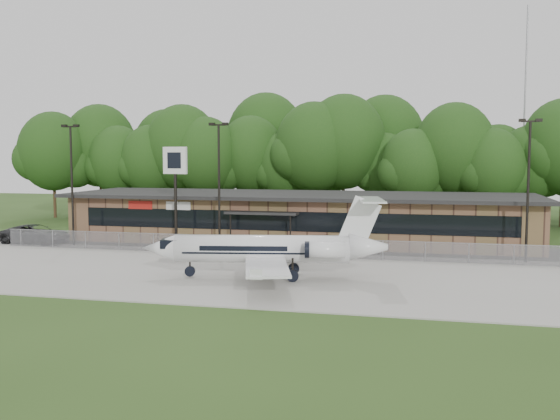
% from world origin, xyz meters
% --- Properties ---
extents(ground, '(160.00, 160.00, 0.00)m').
position_xyz_m(ground, '(0.00, 0.00, 0.00)').
color(ground, '#2A4619').
rests_on(ground, ground).
extents(apron, '(64.00, 18.00, 0.08)m').
position_xyz_m(apron, '(0.00, 8.00, 0.04)').
color(apron, '#9E9B93').
rests_on(apron, ground).
extents(parking_lot, '(50.00, 9.00, 0.06)m').
position_xyz_m(parking_lot, '(0.00, 19.50, 0.03)').
color(parking_lot, '#383835').
rests_on(parking_lot, ground).
extents(terminal, '(41.00, 11.65, 4.30)m').
position_xyz_m(terminal, '(-0.00, 23.94, 2.18)').
color(terminal, brown).
rests_on(terminal, ground).
extents(fence, '(46.00, 0.04, 1.52)m').
position_xyz_m(fence, '(0.00, 15.00, 0.78)').
color(fence, gray).
rests_on(fence, ground).
extents(treeline, '(72.00, 12.00, 15.00)m').
position_xyz_m(treeline, '(0.00, 42.00, 7.50)').
color(treeline, '#123611').
rests_on(treeline, ground).
extents(radio_mast, '(0.20, 0.20, 25.00)m').
position_xyz_m(radio_mast, '(22.00, 48.00, 12.50)').
color(radio_mast, gray).
rests_on(radio_mast, ground).
extents(light_pole_left, '(1.55, 0.30, 10.23)m').
position_xyz_m(light_pole_left, '(-18.00, 16.50, 5.98)').
color(light_pole_left, black).
rests_on(light_pole_left, ground).
extents(light_pole_mid, '(1.55, 0.30, 10.23)m').
position_xyz_m(light_pole_mid, '(-5.00, 16.50, 5.98)').
color(light_pole_mid, black).
rests_on(light_pole_mid, ground).
extents(light_pole_right, '(1.55, 0.30, 10.23)m').
position_xyz_m(light_pole_right, '(18.00, 16.50, 5.98)').
color(light_pole_right, black).
rests_on(light_pole_right, ground).
extents(business_jet, '(15.32, 13.74, 5.16)m').
position_xyz_m(business_jet, '(1.70, 6.67, 1.85)').
color(business_jet, white).
rests_on(business_jet, ground).
extents(suv, '(6.05, 2.84, 1.67)m').
position_xyz_m(suv, '(-22.00, 17.02, 0.84)').
color(suv, '#313133').
rests_on(suv, ground).
extents(pole_sign, '(2.19, 0.69, 8.36)m').
position_xyz_m(pole_sign, '(-8.83, 16.80, 6.39)').
color(pole_sign, black).
rests_on(pole_sign, ground).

